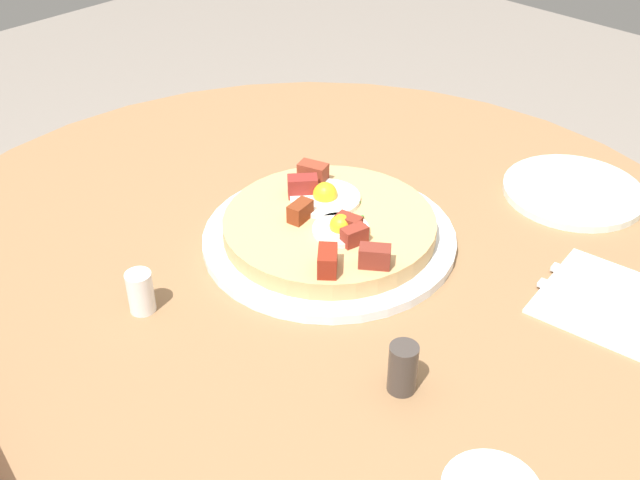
{
  "coord_description": "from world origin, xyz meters",
  "views": [
    {
      "loc": [
        0.51,
        -0.51,
        1.29
      ],
      "look_at": [
        -0.01,
        0.03,
        0.77
      ],
      "focal_mm": 44.05,
      "sensor_mm": 36.0,
      "label": 1
    }
  ],
  "objects_px": {
    "knife": "(631,296)",
    "salt_shaker": "(141,292)",
    "breakfast_pizza": "(329,224)",
    "pepper_shaker": "(403,368)",
    "dining_table": "(311,377)",
    "fork": "(619,314)",
    "bread_plate": "(573,191)",
    "pizza_plate": "(329,238)"
  },
  "relations": [
    {
      "from": "dining_table",
      "to": "bread_plate",
      "type": "distance_m",
      "value": 0.42
    },
    {
      "from": "bread_plate",
      "to": "pepper_shaker",
      "type": "bearing_deg",
      "value": -82.19
    },
    {
      "from": "breakfast_pizza",
      "to": "pepper_shaker",
      "type": "xyz_separation_m",
      "value": [
        0.21,
        -0.13,
        0.0
      ]
    },
    {
      "from": "dining_table",
      "to": "breakfast_pizza",
      "type": "bearing_deg",
      "value": 109.4
    },
    {
      "from": "bread_plate",
      "to": "pepper_shaker",
      "type": "height_order",
      "value": "pepper_shaker"
    },
    {
      "from": "pepper_shaker",
      "to": "dining_table",
      "type": "bearing_deg",
      "value": 158.6
    },
    {
      "from": "fork",
      "to": "pepper_shaker",
      "type": "relative_size",
      "value": 3.43
    },
    {
      "from": "dining_table",
      "to": "breakfast_pizza",
      "type": "distance_m",
      "value": 0.21
    },
    {
      "from": "dining_table",
      "to": "fork",
      "type": "distance_m",
      "value": 0.39
    },
    {
      "from": "breakfast_pizza",
      "to": "pepper_shaker",
      "type": "relative_size",
      "value": 4.81
    },
    {
      "from": "breakfast_pizza",
      "to": "knife",
      "type": "distance_m",
      "value": 0.34
    },
    {
      "from": "pizza_plate",
      "to": "bread_plate",
      "type": "height_order",
      "value": "pizza_plate"
    },
    {
      "from": "dining_table",
      "to": "salt_shaker",
      "type": "relative_size",
      "value": 21.76
    },
    {
      "from": "fork",
      "to": "salt_shaker",
      "type": "xyz_separation_m",
      "value": [
        -0.37,
        -0.34,
        0.02
      ]
    },
    {
      "from": "breakfast_pizza",
      "to": "bread_plate",
      "type": "xyz_separation_m",
      "value": [
        0.16,
        0.3,
        -0.02
      ]
    },
    {
      "from": "salt_shaker",
      "to": "pepper_shaker",
      "type": "height_order",
      "value": "pepper_shaker"
    },
    {
      "from": "bread_plate",
      "to": "fork",
      "type": "relative_size",
      "value": 1.01
    },
    {
      "from": "knife",
      "to": "salt_shaker",
      "type": "bearing_deg",
      "value": -141.49
    },
    {
      "from": "fork",
      "to": "pepper_shaker",
      "type": "bearing_deg",
      "value": -120.01
    },
    {
      "from": "knife",
      "to": "salt_shaker",
      "type": "xyz_separation_m",
      "value": [
        -0.37,
        -0.37,
        0.02
      ]
    },
    {
      "from": "pepper_shaker",
      "to": "bread_plate",
      "type": "bearing_deg",
      "value": 97.81
    },
    {
      "from": "pepper_shaker",
      "to": "fork",
      "type": "bearing_deg",
      "value": 66.96
    },
    {
      "from": "breakfast_pizza",
      "to": "salt_shaker",
      "type": "xyz_separation_m",
      "value": [
        -0.06,
        -0.23,
        -0.0
      ]
    },
    {
      "from": "salt_shaker",
      "to": "bread_plate",
      "type": "bearing_deg",
      "value": 68.1
    },
    {
      "from": "pizza_plate",
      "to": "salt_shaker",
      "type": "height_order",
      "value": "salt_shaker"
    },
    {
      "from": "pizza_plate",
      "to": "pepper_shaker",
      "type": "distance_m",
      "value": 0.25
    },
    {
      "from": "breakfast_pizza",
      "to": "salt_shaker",
      "type": "height_order",
      "value": "breakfast_pizza"
    },
    {
      "from": "breakfast_pizza",
      "to": "fork",
      "type": "height_order",
      "value": "breakfast_pizza"
    },
    {
      "from": "dining_table",
      "to": "fork",
      "type": "xyz_separation_m",
      "value": [
        0.3,
        0.16,
        0.18
      ]
    },
    {
      "from": "pizza_plate",
      "to": "breakfast_pizza",
      "type": "relative_size",
      "value": 1.2
    },
    {
      "from": "bread_plate",
      "to": "salt_shaker",
      "type": "height_order",
      "value": "salt_shaker"
    },
    {
      "from": "knife",
      "to": "pepper_shaker",
      "type": "height_order",
      "value": "pepper_shaker"
    },
    {
      "from": "breakfast_pizza",
      "to": "knife",
      "type": "relative_size",
      "value": 1.4
    },
    {
      "from": "pizza_plate",
      "to": "salt_shaker",
      "type": "bearing_deg",
      "value": -104.04
    },
    {
      "from": "breakfast_pizza",
      "to": "pepper_shaker",
      "type": "bearing_deg",
      "value": -30.7
    },
    {
      "from": "pizza_plate",
      "to": "bread_plate",
      "type": "relative_size",
      "value": 1.66
    },
    {
      "from": "breakfast_pizza",
      "to": "dining_table",
      "type": "bearing_deg",
      "value": -70.6
    },
    {
      "from": "pizza_plate",
      "to": "salt_shaker",
      "type": "xyz_separation_m",
      "value": [
        -0.06,
        -0.23,
        0.02
      ]
    },
    {
      "from": "dining_table",
      "to": "bread_plate",
      "type": "height_order",
      "value": "bread_plate"
    },
    {
      "from": "salt_shaker",
      "to": "pepper_shaker",
      "type": "distance_m",
      "value": 0.29
    },
    {
      "from": "pizza_plate",
      "to": "fork",
      "type": "distance_m",
      "value": 0.33
    },
    {
      "from": "dining_table",
      "to": "bread_plate",
      "type": "bearing_deg",
      "value": 68.54
    }
  ]
}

